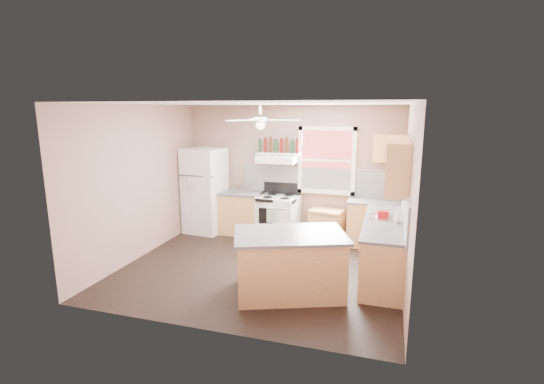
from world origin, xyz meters
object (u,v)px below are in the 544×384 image
(refrigerator, at_px, (205,190))
(toaster, at_px, (244,189))
(island, at_px, (290,265))
(stove, at_px, (278,217))
(cart, at_px, (326,225))

(refrigerator, distance_m, toaster, 0.89)
(island, bearing_deg, stove, 88.49)
(refrigerator, xyz_separation_m, island, (2.48, -2.35, -0.47))
(refrigerator, xyz_separation_m, toaster, (0.88, 0.01, 0.09))
(refrigerator, relative_size, stove, 2.10)
(cart, bearing_deg, stove, -168.33)
(stove, bearing_deg, toaster, -170.23)
(toaster, distance_m, island, 2.91)
(island, bearing_deg, cart, 65.64)
(stove, height_order, cart, stove)
(refrigerator, relative_size, toaster, 6.46)
(toaster, distance_m, stove, 0.93)
(refrigerator, height_order, island, refrigerator)
(stove, distance_m, cart, 1.00)
(toaster, xyz_separation_m, stove, (0.74, 0.05, -0.56))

